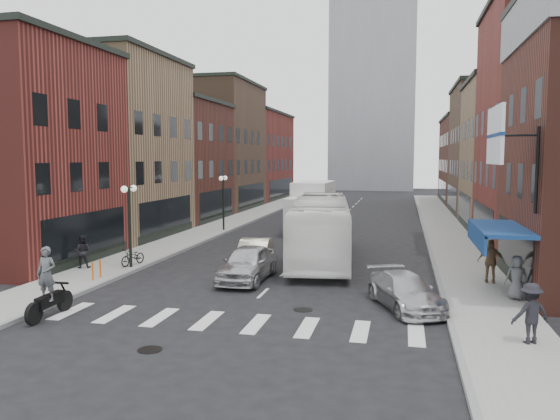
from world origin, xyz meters
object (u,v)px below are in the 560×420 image
at_px(parked_bicycle, 133,257).
at_px(ped_right_a, 531,313).
at_px(sedan_left_far, 254,253).
at_px(bike_rack, 97,270).
at_px(streetlamp_far, 223,192).
at_px(ped_right_b, 491,261).
at_px(ped_left_solo, 82,251).
at_px(transit_bus, 321,229).
at_px(ped_right_c, 517,278).
at_px(billboard_sign, 498,137).
at_px(motorcycle_rider, 48,285).
at_px(sedan_left_near, 247,263).
at_px(curb_car, 405,291).
at_px(streetlamp_near, 129,210).
at_px(box_truck, 311,207).

bearing_deg(parked_bicycle, ped_right_a, -12.59).
bearing_deg(sedan_left_far, bike_rack, -147.65).
xyz_separation_m(streetlamp_far, ped_right_b, (16.49, -13.73, -1.84)).
bearing_deg(ped_left_solo, ped_right_b, 161.44).
relative_size(transit_bus, ped_left_solo, 7.67).
height_order(ped_left_solo, ped_right_c, ped_right_c).
xyz_separation_m(billboard_sign, motorcycle_rider, (-14.83, -4.41, -4.98)).
height_order(transit_bus, ped_left_solo, transit_bus).
distance_m(ped_right_a, ped_right_b, 7.72).
xyz_separation_m(sedan_left_near, ped_left_solo, (-8.34, 0.30, 0.16)).
bearing_deg(curb_car, motorcycle_rider, 175.60).
bearing_deg(streetlamp_far, billboard_sign, -47.59).
distance_m(streetlamp_far, ped_left_solo, 14.99).
bearing_deg(streetlamp_near, ped_right_c, -8.02).
relative_size(transit_bus, sedan_left_far, 2.92).
distance_m(bike_rack, box_truck, 19.74).
distance_m(curb_car, ped_right_c, 4.36).
bearing_deg(sedan_left_near, sedan_left_far, 100.46).
relative_size(transit_bus, ped_right_b, 6.61).
distance_m(streetlamp_near, sedan_left_far, 6.40).
relative_size(billboard_sign, bike_rack, 4.62).
xyz_separation_m(ped_right_a, ped_right_c, (0.57, 5.06, -0.04)).
bearing_deg(ped_right_c, curb_car, 18.20).
bearing_deg(sedan_left_far, curb_car, -46.05).
height_order(sedan_left_near, parked_bicycle, sedan_left_near).
relative_size(motorcycle_rider, transit_bus, 0.20).
bearing_deg(motorcycle_rider, transit_bus, 56.69).
xyz_separation_m(transit_bus, parked_bicycle, (-8.70, -4.13, -1.13)).
distance_m(streetlamp_far, transit_bus, 12.84).
bearing_deg(ped_right_b, sedan_left_near, 13.57).
xyz_separation_m(billboard_sign, sedan_left_far, (-10.33, 5.52, -5.44)).
bearing_deg(ped_right_c, billboard_sign, 43.99).
height_order(sedan_left_far, ped_right_a, ped_right_a).
height_order(streetlamp_near, sedan_left_far, streetlamp_near).
xyz_separation_m(box_truck, motorcycle_rider, (-5.03, -23.85, -0.64)).
xyz_separation_m(sedan_left_near, ped_right_c, (10.83, -1.40, 0.20)).
distance_m(motorcycle_rider, parked_bicycle, 8.44).
bearing_deg(ped_right_a, sedan_left_far, -62.72).
distance_m(billboard_sign, streetlamp_far, 23.92).
height_order(motorcycle_rider, transit_bus, transit_bus).
bearing_deg(box_truck, sedan_left_far, -91.21).
distance_m(streetlamp_near, motorcycle_rider, 8.19).
xyz_separation_m(parked_bicycle, ped_left_solo, (-2.07, -1.11, 0.37)).
xyz_separation_m(box_truck, sedan_left_far, (-0.53, -13.91, -1.10)).
height_order(streetlamp_far, motorcycle_rider, streetlamp_far).
bearing_deg(billboard_sign, box_truck, 116.75).
bearing_deg(streetlamp_near, billboard_sign, -12.35).
distance_m(billboard_sign, ped_right_c, 5.36).
bearing_deg(streetlamp_far, transit_bus, -47.72).
bearing_deg(ped_right_a, motorcycle_rider, -19.67).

